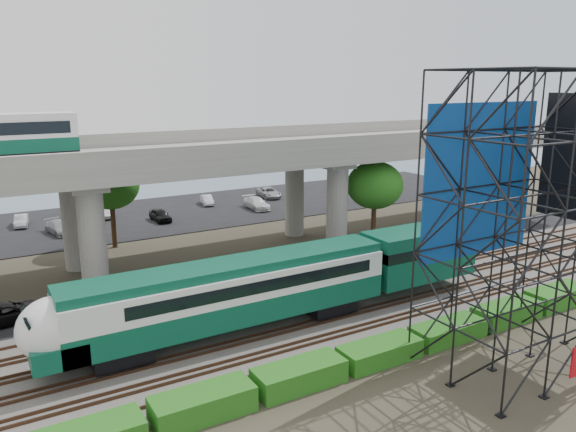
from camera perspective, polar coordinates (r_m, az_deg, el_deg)
ground at (r=33.73m, az=3.18°, el=-11.90°), size 140.00×140.00×0.00m
ballast_bed at (r=35.22m, az=1.36°, el=-10.56°), size 90.00×12.00×0.20m
service_road at (r=42.17m, az=-4.75°, el=-6.51°), size 90.00×5.00×0.08m
parking_lot at (r=63.35m, az=-14.02°, el=0.01°), size 90.00×18.00×0.08m
harbor_water at (r=84.30m, az=-18.32°, el=3.04°), size 140.00×40.00×0.03m
rail_tracks at (r=35.14m, az=1.36°, el=-10.29°), size 90.00×9.52×0.16m
commuter_train at (r=33.05m, az=-2.19°, el=-7.01°), size 29.30×3.06×4.30m
overpass at (r=44.66m, az=-9.39°, el=5.33°), size 80.00×12.00×12.40m
scaffold_tower at (r=30.29m, az=22.97°, el=-0.94°), size 9.36×6.36×15.00m
hedge_strip at (r=30.95m, az=9.31°, el=-13.39°), size 34.60×1.80×1.20m
trees at (r=44.16m, az=-13.58°, el=1.55°), size 40.94×16.94×7.69m
suv at (r=38.71m, az=-26.57°, el=-8.80°), size 4.85×2.93×1.26m
parked_cars at (r=62.73m, az=-13.88°, el=0.51°), size 37.17×9.72×1.31m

